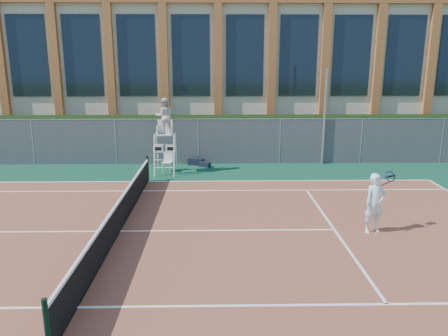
{
  "coord_description": "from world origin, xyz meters",
  "views": [
    {
      "loc": [
        2.87,
        -12.16,
        4.94
      ],
      "look_at": [
        3.15,
        3.0,
        1.21
      ],
      "focal_mm": 35.0,
      "sensor_mm": 36.0,
      "label": 1
    }
  ],
  "objects_px": {
    "plastic_chair": "(168,160)",
    "steel_pole": "(324,117)",
    "umpire_chair": "(164,118)",
    "tennis_player": "(375,203)"
  },
  "relations": [
    {
      "from": "steel_pole",
      "to": "tennis_player",
      "type": "xyz_separation_m",
      "value": [
        -0.62,
        -8.89,
        -1.39
      ]
    },
    {
      "from": "steel_pole",
      "to": "tennis_player",
      "type": "bearing_deg",
      "value": -93.96
    },
    {
      "from": "steel_pole",
      "to": "tennis_player",
      "type": "distance_m",
      "value": 9.02
    },
    {
      "from": "plastic_chair",
      "to": "steel_pole",
      "type": "bearing_deg",
      "value": 10.56
    },
    {
      "from": "tennis_player",
      "to": "plastic_chair",
      "type": "bearing_deg",
      "value": 132.29
    },
    {
      "from": "steel_pole",
      "to": "umpire_chair",
      "type": "bearing_deg",
      "value": -167.55
    },
    {
      "from": "plastic_chair",
      "to": "umpire_chair",
      "type": "bearing_deg",
      "value": -101.13
    },
    {
      "from": "steel_pole",
      "to": "tennis_player",
      "type": "height_order",
      "value": "steel_pole"
    },
    {
      "from": "steel_pole",
      "to": "tennis_player",
      "type": "relative_size",
      "value": 2.59
    },
    {
      "from": "umpire_chair",
      "to": "tennis_player",
      "type": "xyz_separation_m",
      "value": [
        6.88,
        -7.23,
        -1.57
      ]
    }
  ]
}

